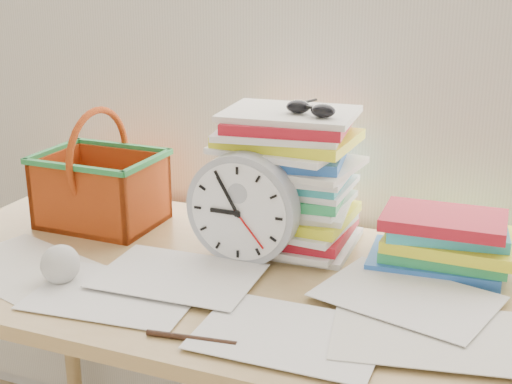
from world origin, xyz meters
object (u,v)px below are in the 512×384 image
at_px(clock, 243,209).
at_px(basket, 100,168).
at_px(paper_stack, 288,179).
at_px(desk, 229,305).
at_px(book_stack, 444,241).

relative_size(clock, basket, 0.86).
distance_m(paper_stack, clock, 0.14).
relative_size(desk, paper_stack, 4.57).
bearing_deg(basket, paper_stack, 6.57).
distance_m(clock, book_stack, 0.42).
distance_m(paper_stack, basket, 0.46).
height_order(book_stack, basket, basket).
height_order(clock, basket, basket).
bearing_deg(book_stack, basket, -177.11).
distance_m(clock, basket, 0.41).
height_order(desk, book_stack, book_stack).
xyz_separation_m(paper_stack, clock, (-0.05, -0.13, -0.03)).
xyz_separation_m(book_stack, basket, (-0.80, -0.04, 0.08)).
height_order(paper_stack, book_stack, paper_stack).
bearing_deg(basket, clock, -11.00).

